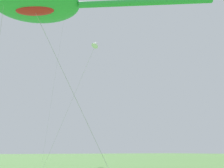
# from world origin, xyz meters

# --- Properties ---
(big_show_kite) EXTENTS (13.38, 9.80, 11.44)m
(big_show_kite) POSITION_xyz_m (-5.83, 10.47, 10.84)
(big_show_kite) COLOR green
(big_show_kite) RESTS_ON ground
(small_kite_streamer_purple) EXTENTS (1.55, 1.05, 26.39)m
(small_kite_streamer_purple) POSITION_xyz_m (0.18, 29.47, 25.69)
(small_kite_streamer_purple) COLOR white
(small_kite_streamer_purple) RESTS_ON ground
(small_kite_box_yellow) EXTENTS (3.70, 3.62, 12.26)m
(small_kite_box_yellow) POSITION_xyz_m (0.15, 14.49, 11.76)
(small_kite_box_yellow) COLOR white
(small_kite_box_yellow) RESTS_ON ground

